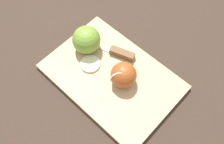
{
  "coord_description": "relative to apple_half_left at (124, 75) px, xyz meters",
  "views": [
    {
      "loc": [
        -0.23,
        0.25,
        0.65
      ],
      "look_at": [
        0.0,
        0.0,
        0.04
      ],
      "focal_mm": 42.0,
      "sensor_mm": 36.0,
      "label": 1
    }
  ],
  "objects": [
    {
      "name": "knife",
      "position": [
        0.07,
        -0.06,
        -0.03
      ],
      "size": [
        0.17,
        0.07,
        0.02
      ],
      "rotation": [
        0.0,
        0.0,
        0.33
      ],
      "color": "silver",
      "rests_on": "cutting_board"
    },
    {
      "name": "cutting_board",
      "position": [
        0.03,
        0.01,
        -0.04
      ],
      "size": [
        0.36,
        0.25,
        0.02
      ],
      "color": "tan",
      "rests_on": "ground_plane"
    },
    {
      "name": "ground_plane",
      "position": [
        0.03,
        0.01,
        -0.05
      ],
      "size": [
        4.0,
        4.0,
        0.0
      ],
      "primitive_type": "plane",
      "color": "#38281E"
    },
    {
      "name": "apple_half_left",
      "position": [
        0.0,
        0.0,
        0.0
      ],
      "size": [
        0.07,
        0.07,
        0.07
      ],
      "rotation": [
        0.0,
        0.0,
        2.42
      ],
      "color": "#AD4C1E",
      "rests_on": "cutting_board"
    },
    {
      "name": "apple_slice",
      "position": [
        0.1,
        0.02,
        -0.03
      ],
      "size": [
        0.06,
        0.06,
        0.01
      ],
      "color": "beige",
      "rests_on": "cutting_board"
    },
    {
      "name": "apple_half_right",
      "position": [
        0.15,
        -0.01,
        0.01
      ],
      "size": [
        0.08,
        0.08,
        0.08
      ],
      "rotation": [
        0.0,
        0.0,
        2.99
      ],
      "color": "olive",
      "rests_on": "cutting_board"
    }
  ]
}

